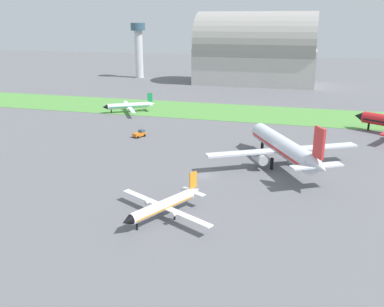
# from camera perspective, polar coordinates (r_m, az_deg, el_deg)

# --- Properties ---
(ground_plane) EXTENTS (600.00, 600.00, 0.00)m
(ground_plane) POSITION_cam_1_polar(r_m,az_deg,el_deg) (89.11, 1.63, -2.99)
(ground_plane) COLOR slate
(grass_taxiway_strip) EXTENTS (360.00, 28.00, 0.08)m
(grass_taxiway_strip) POSITION_cam_1_polar(r_m,az_deg,el_deg) (149.11, 7.37, 5.56)
(grass_taxiway_strip) COLOR #549342
(grass_taxiway_strip) RESTS_ON ground_plane
(airplane_foreground_turboprop) EXTENTS (18.86, 16.42, 6.19)m
(airplane_foreground_turboprop) POSITION_cam_1_polar(r_m,az_deg,el_deg) (70.11, -3.85, -7.10)
(airplane_foreground_turboprop) COLOR white
(airplane_foreground_turboprop) RESTS_ON ground_plane
(airplane_midfield_jet) EXTENTS (32.77, 32.71, 12.72)m
(airplane_midfield_jet) POSITION_cam_1_polar(r_m,az_deg,el_deg) (95.08, 12.53, 0.86)
(airplane_midfield_jet) COLOR silver
(airplane_midfield_jet) RESTS_ON ground_plane
(airplane_taxiing_turboprop) EXTENTS (17.02, 19.50, 6.60)m
(airplane_taxiing_turboprop) POSITION_cam_1_polar(r_m,az_deg,el_deg) (150.42, -8.65, 6.53)
(airplane_taxiing_turboprop) COLOR silver
(airplane_taxiing_turboprop) RESTS_ON ground_plane
(pushback_tug_near_gate) EXTENTS (3.29, 4.02, 1.95)m
(pushback_tug_near_gate) POSITION_cam_1_polar(r_m,az_deg,el_deg) (118.48, -7.23, 2.72)
(pushback_tug_near_gate) COLOR orange
(pushback_tug_near_gate) RESTS_ON ground_plane
(hangar_distant) EXTENTS (59.51, 30.18, 35.43)m
(hangar_distant) POSITION_cam_1_polar(r_m,az_deg,el_deg) (217.03, 8.72, 13.74)
(hangar_distant) COLOR #BCB7B2
(hangar_distant) RESTS_ON ground_plane
(control_tower) EXTENTS (8.00, 8.00, 29.77)m
(control_tower) POSITION_cam_1_polar(r_m,az_deg,el_deg) (239.47, -7.37, 14.58)
(control_tower) COLOR silver
(control_tower) RESTS_ON ground_plane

